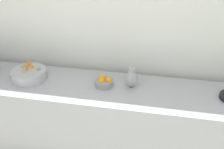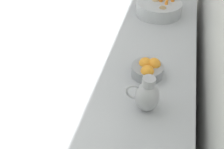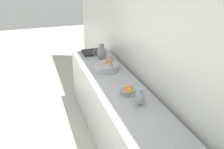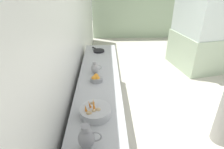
{
  "view_description": "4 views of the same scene",
  "coord_description": "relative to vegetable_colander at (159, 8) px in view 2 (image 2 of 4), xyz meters",
  "views": [
    {
      "loc": [
        0.53,
        0.33,
        2.26
      ],
      "look_at": [
        -1.44,
        -0.04,
        1.09
      ],
      "focal_mm": 42.6,
      "sensor_mm": 36.0,
      "label": 1
    },
    {
      "loc": [
        -1.66,
        1.07,
        1.87
      ],
      "look_at": [
        -1.39,
        -0.02,
        0.94
      ],
      "focal_mm": 44.07,
      "sensor_mm": 36.0,
      "label": 2
    },
    {
      "loc": [
        -0.58,
        2.22,
        2.26
      ],
      "look_at": [
        -1.46,
        -0.39,
        1.04
      ],
      "focal_mm": 39.97,
      "sensor_mm": 36.0,
      "label": 3
    },
    {
      "loc": [
        -1.42,
        -2.57,
        2.29
      ],
      "look_at": [
        -1.34,
        -0.09,
        0.96
      ],
      "focal_mm": 30.94,
      "sensor_mm": 36.0,
      "label": 4
    }
  ],
  "objects": [
    {
      "name": "prep_counter",
      "position": [
        0.02,
        0.67,
        -0.49
      ],
      "size": [
        0.61,
        3.25,
        0.88
      ],
      "primitive_type": "cube",
      "color": "#ADAFB5",
      "rests_on": "ground_plane"
    },
    {
      "name": "orange_bowl",
      "position": [
        -0.02,
        0.76,
        -0.01
      ],
      "size": [
        0.18,
        0.18,
        0.1
      ],
      "color": "gray",
      "rests_on": "prep_counter"
    },
    {
      "name": "metal_pitcher_short",
      "position": [
        -0.05,
        1.02,
        0.04
      ],
      "size": [
        0.16,
        0.12,
        0.19
      ],
      "color": "#A3A3A8",
      "rests_on": "prep_counter"
    },
    {
      "name": "vegetable_colander",
      "position": [
        0.0,
        0.0,
        0.0
      ],
      "size": [
        0.34,
        0.34,
        0.22
      ],
      "color": "#ADAFB5",
      "rests_on": "prep_counter"
    }
  ]
}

